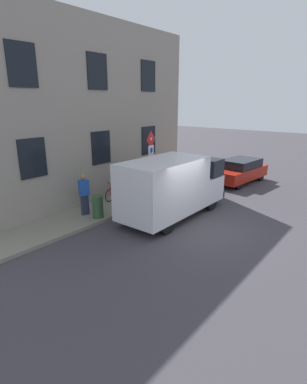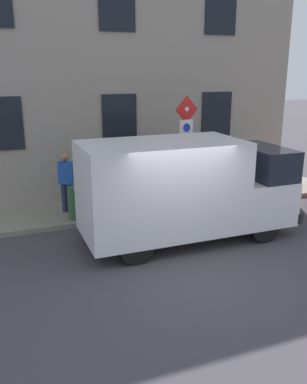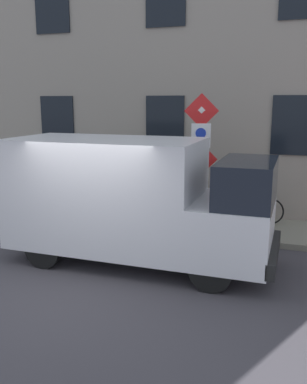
% 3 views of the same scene
% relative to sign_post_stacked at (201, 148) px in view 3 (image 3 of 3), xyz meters
% --- Properties ---
extents(ground_plane, '(80.00, 80.00, 0.00)m').
position_rel_sign_post_stacked_xyz_m(ground_plane, '(-3.02, 1.42, -2.17)').
color(ground_plane, '#3F3B41').
extents(sidewalk_slab, '(2.02, 14.43, 0.14)m').
position_rel_sign_post_stacked_xyz_m(sidewalk_slab, '(0.81, 1.42, -2.10)').
color(sidewalk_slab, gray).
rests_on(sidewalk_slab, ground_plane).
extents(building_facade, '(0.75, 12.43, 8.19)m').
position_rel_sign_post_stacked_xyz_m(building_facade, '(2.16, 1.42, 1.93)').
color(building_facade, gray).
rests_on(building_facade, ground_plane).
extents(sign_post_stacked, '(0.19, 0.55, 3.14)m').
position_rel_sign_post_stacked_xyz_m(sign_post_stacked, '(0.00, 0.00, 0.00)').
color(sign_post_stacked, '#474C47').
rests_on(sign_post_stacked, sidewalk_slab).
extents(delivery_van, '(2.02, 5.34, 2.50)m').
position_rel_sign_post_stacked_xyz_m(delivery_van, '(-1.90, 0.92, -0.84)').
color(delivery_van, silver).
rests_on(delivery_van, ground_plane).
extents(bicycle_blue, '(0.46, 1.71, 0.89)m').
position_rel_sign_post_stacked_xyz_m(bicycle_blue, '(1.27, -1.05, -1.66)').
color(bicycle_blue, black).
rests_on(bicycle_blue, sidewalk_slab).
extents(bicycle_purple, '(0.46, 1.71, 0.89)m').
position_rel_sign_post_stacked_xyz_m(bicycle_purple, '(1.27, -0.03, -1.66)').
color(bicycle_purple, black).
rests_on(bicycle_purple, sidewalk_slab).
extents(bicycle_red, '(0.46, 1.71, 0.89)m').
position_rel_sign_post_stacked_xyz_m(bicycle_red, '(1.26, 0.99, -1.66)').
color(bicycle_red, black).
rests_on(bicycle_red, sidewalk_slab).
extents(pedestrian, '(0.40, 0.47, 1.72)m').
position_rel_sign_post_stacked_xyz_m(pedestrian, '(0.80, 3.32, -1.10)').
color(pedestrian, '#262B47').
rests_on(pedestrian, sidewalk_slab).
extents(litter_bin, '(0.44, 0.44, 0.90)m').
position_rel_sign_post_stacked_xyz_m(litter_bin, '(0.15, 3.21, -1.58)').
color(litter_bin, '#2D5133').
rests_on(litter_bin, sidewalk_slab).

